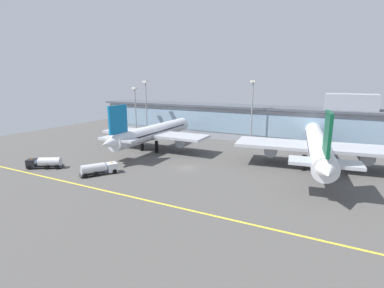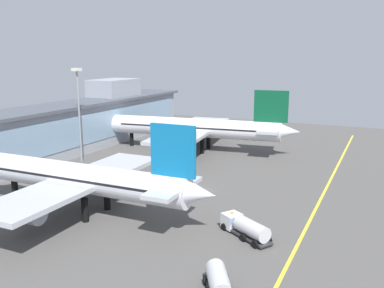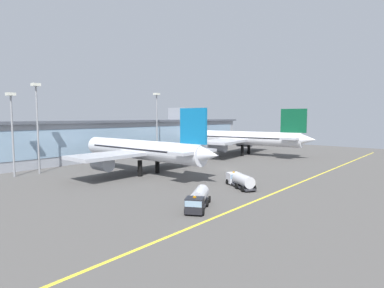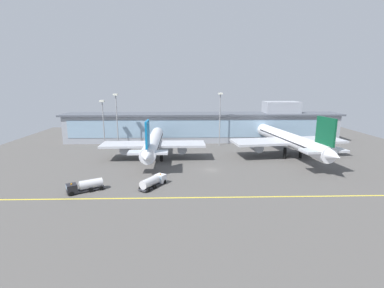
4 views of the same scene
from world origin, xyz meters
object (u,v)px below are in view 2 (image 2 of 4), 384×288
object	(u,v)px
fuel_tanker_truck	(244,226)
apron_light_mast_west	(78,101)
airliner_near_right	(194,128)
airliner_near_left	(81,179)

from	to	relation	value
fuel_tanker_truck	apron_light_mast_west	bearing A→B (deg)	6.58
airliner_near_right	apron_light_mast_west	size ratio (longest dim) A/B	2.49
fuel_tanker_truck	apron_light_mast_west	size ratio (longest dim) A/B	0.39
apron_light_mast_west	airliner_near_right	bearing A→B (deg)	-40.01
fuel_tanker_truck	airliner_near_left	bearing A→B (deg)	37.84
airliner_near_left	airliner_near_right	world-z (taller)	airliner_near_right
airliner_near_left	apron_light_mast_west	bearing A→B (deg)	-50.50
airliner_near_left	apron_light_mast_west	xyz separation A→B (m)	(26.47, 22.61, 9.11)
airliner_near_left	apron_light_mast_west	distance (m)	35.99
airliner_near_left	apron_light_mast_west	world-z (taller)	apron_light_mast_west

